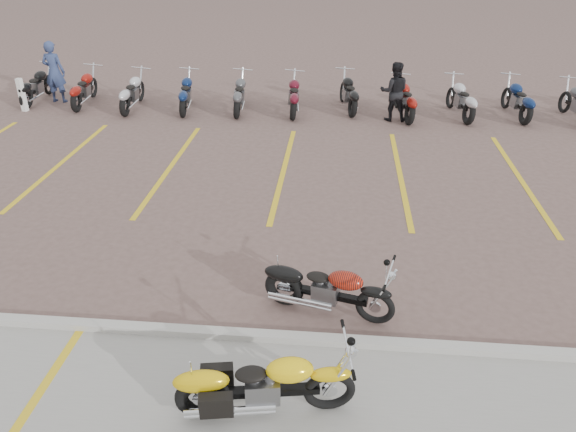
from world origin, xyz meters
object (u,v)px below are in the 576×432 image
at_px(yellow_cruiser, 261,386).
at_px(person_a, 54,72).
at_px(flame_cruiser, 326,290).
at_px(bollard, 22,95).
at_px(person_b, 394,92).

relative_size(yellow_cruiser, person_a, 1.09).
relative_size(flame_cruiser, bollard, 1.95).
height_order(person_a, person_b, person_a).
xyz_separation_m(person_a, bollard, (-0.60, -1.05, -0.46)).
bearing_deg(bollard, yellow_cruiser, -51.52).
bearing_deg(flame_cruiser, person_b, 94.51).
relative_size(yellow_cruiser, person_b, 1.25).
relative_size(person_a, person_b, 1.14).
bearing_deg(yellow_cruiser, person_b, 68.82).
distance_m(yellow_cruiser, bollard, 14.23).
relative_size(yellow_cruiser, bollard, 2.10).
bearing_deg(bollard, person_b, 0.94).
height_order(yellow_cruiser, person_a, person_a).
bearing_deg(person_a, bollard, 63.74).
xyz_separation_m(flame_cruiser, person_a, (-8.93, 10.20, 0.55)).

